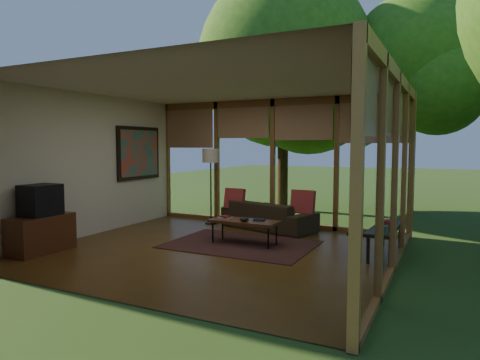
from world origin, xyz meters
The scene contains 25 objects.
floor centered at (0.00, 0.00, 0.00)m, with size 5.50×5.50×0.00m, color brown.
ceiling centered at (0.00, 0.00, 2.70)m, with size 5.50×5.50×0.00m, color silver.
wall_left centered at (-2.75, 0.00, 1.35)m, with size 0.04×5.00×2.70m, color silver.
wall_front centered at (0.00, -2.50, 1.35)m, with size 5.50×0.04×2.70m, color silver.
window_wall_back centered at (0.00, 2.50, 1.35)m, with size 5.50×0.12×2.70m, color brown.
window_wall_right centered at (2.75, 0.00, 1.35)m, with size 0.12×5.00×2.70m, color brown.
tree_nw centered at (-0.61, 4.79, 3.93)m, with size 4.56×4.56×6.22m.
tree_ne centered at (2.46, 5.82, 3.90)m, with size 3.20×3.20×5.52m.
rug centered at (0.20, 0.55, 0.01)m, with size 2.47×1.75×0.01m, color brown.
sofa centered at (0.11, 2.00, 0.29)m, with size 1.99×0.78×0.58m, color #34291A.
pillow_left centered at (-0.64, 1.95, 0.59)m, with size 0.42×0.14×0.42m, color maroon.
pillow_right centered at (0.86, 1.95, 0.61)m, with size 0.46×0.15×0.46m, color maroon.
ct_book_lower centered at (-0.11, 0.55, 0.44)m, with size 0.22×0.17×0.03m, color #B4B0A3.
ct_book_upper centered at (-0.11, 0.55, 0.47)m, with size 0.17×0.13×0.03m, color maroon.
ct_book_side centered at (0.49, 0.68, 0.44)m, with size 0.18×0.14×0.03m, color black.
ct_bowl centered at (0.29, 0.50, 0.46)m, with size 0.16×0.16×0.07m, color black.
media_cabinet centered at (-2.47, -1.35, 0.30)m, with size 0.50×1.00×0.60m, color #5A2F18.
television centered at (-2.45, -1.35, 0.85)m, with size 0.45×0.55×0.50m, color black.
console_book_a centered at (2.40, 0.50, 0.50)m, with size 0.24×0.18×0.09m, color #32594C.
console_book_b centered at (2.40, 0.95, 0.50)m, with size 0.20×0.14×0.09m, color maroon.
console_book_c centered at (2.40, 1.35, 0.49)m, with size 0.23×0.17×0.06m, color #B4B0A3.
floor_lamp centered at (-1.27, 2.03, 1.41)m, with size 0.36×0.36×1.65m.
coffee_table centered at (0.24, 0.60, 0.39)m, with size 1.20×0.50×0.43m.
side_console centered at (2.40, 0.90, 0.41)m, with size 0.60×1.40×0.46m.
wall_painting centered at (-2.71, 1.40, 1.55)m, with size 0.06×1.35×1.15m.
Camera 1 is at (3.43, -6.02, 1.74)m, focal length 32.00 mm.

